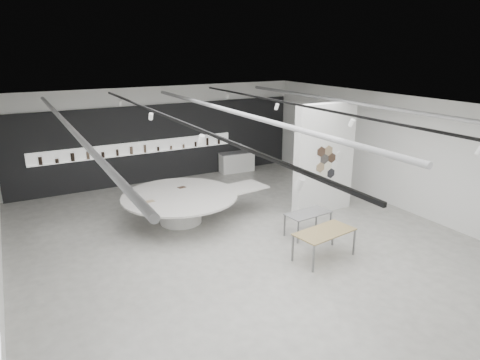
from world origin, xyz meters
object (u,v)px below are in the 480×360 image
partition_column (324,159)px  kitchen_counter (237,162)px  display_island (183,204)px  sample_table_stone (308,215)px  sample_table_wood (325,233)px

partition_column → kitchen_counter: (-0.25, 5.52, -1.36)m
display_island → sample_table_stone: bearing=-50.3°
sample_table_wood → kitchen_counter: 8.42m
sample_table_stone → kitchen_counter: 6.96m
sample_table_stone → kitchen_counter: kitchen_counter is taller
partition_column → display_island: size_ratio=0.73×
partition_column → sample_table_wood: 3.59m
sample_table_stone → kitchen_counter: size_ratio=0.89×
partition_column → sample_table_wood: (-2.11, -2.68, -1.10)m
display_island → sample_table_wood: display_island is taller
display_island → sample_table_wood: 4.65m
partition_column → kitchen_counter: 5.70m
display_island → sample_table_wood: bearing=-67.4°
partition_column → sample_table_stone: size_ratio=2.60×
partition_column → sample_table_stone: 2.36m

